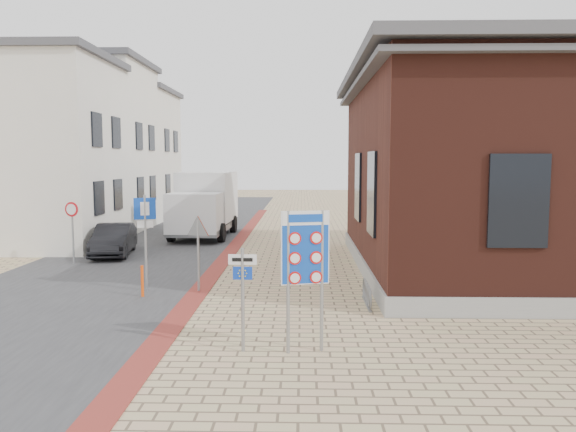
% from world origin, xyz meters
% --- Properties ---
extents(ground, '(120.00, 120.00, 0.00)m').
position_xyz_m(ground, '(0.00, 0.00, 0.00)').
color(ground, tan).
rests_on(ground, ground).
extents(road_strip, '(7.00, 60.00, 0.02)m').
position_xyz_m(road_strip, '(-5.50, 15.00, 0.01)').
color(road_strip, '#38383A').
rests_on(road_strip, ground).
extents(curb_strip, '(0.60, 40.00, 0.02)m').
position_xyz_m(curb_strip, '(-2.00, 10.00, 0.01)').
color(curb_strip, maroon).
rests_on(curb_strip, ground).
extents(brick_building, '(13.00, 13.00, 6.80)m').
position_xyz_m(brick_building, '(8.99, 7.00, 3.49)').
color(brick_building, gray).
rests_on(brick_building, ground).
extents(townhouse_near, '(7.40, 6.40, 8.30)m').
position_xyz_m(townhouse_near, '(-10.99, 12.00, 4.17)').
color(townhouse_near, white).
rests_on(townhouse_near, ground).
extents(townhouse_mid, '(7.40, 6.40, 9.10)m').
position_xyz_m(townhouse_mid, '(-10.99, 18.00, 4.57)').
color(townhouse_mid, white).
rests_on(townhouse_mid, ground).
extents(townhouse_far, '(7.40, 6.40, 8.30)m').
position_xyz_m(townhouse_far, '(-10.99, 24.00, 4.17)').
color(townhouse_far, white).
rests_on(townhouse_far, ground).
extents(bike_rack, '(0.08, 1.80, 0.60)m').
position_xyz_m(bike_rack, '(2.65, 2.20, 0.26)').
color(bike_rack, slate).
rests_on(bike_rack, ground).
extents(sedan, '(1.89, 3.94, 1.25)m').
position_xyz_m(sedan, '(-6.50, 9.59, 0.62)').
color(sedan, black).
rests_on(sedan, ground).
extents(box_truck, '(2.75, 6.13, 3.17)m').
position_xyz_m(box_truck, '(-3.84, 15.22, 1.64)').
color(box_truck, slate).
rests_on(box_truck, ground).
extents(border_sign, '(0.94, 0.26, 2.78)m').
position_xyz_m(border_sign, '(1.01, -1.50, 2.00)').
color(border_sign, gray).
rests_on(border_sign, ground).
extents(essen_sign, '(0.55, 0.07, 2.05)m').
position_xyz_m(essen_sign, '(-0.20, -1.50, 1.33)').
color(essen_sign, gray).
rests_on(essen_sign, ground).
extents(parking_sign, '(0.60, 0.22, 2.77)m').
position_xyz_m(parking_sign, '(-3.50, 3.50, 1.91)').
color(parking_sign, gray).
rests_on(parking_sign, ground).
extents(yield_sign, '(0.75, 0.26, 2.14)m').
position_xyz_m(yield_sign, '(-2.00, 3.50, 1.62)').
color(yield_sign, gray).
rests_on(yield_sign, ground).
extents(speed_sign, '(0.52, 0.15, 2.26)m').
position_xyz_m(speed_sign, '(-7.35, 7.72, 1.50)').
color(speed_sign, gray).
rests_on(speed_sign, ground).
extents(bollard, '(0.11, 0.11, 0.89)m').
position_xyz_m(bollard, '(-3.42, 2.80, 0.44)').
color(bollard, '#FF4F0D').
rests_on(bollard, ground).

